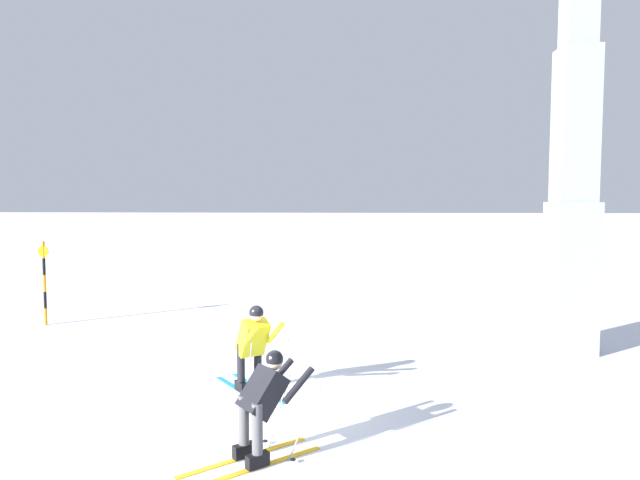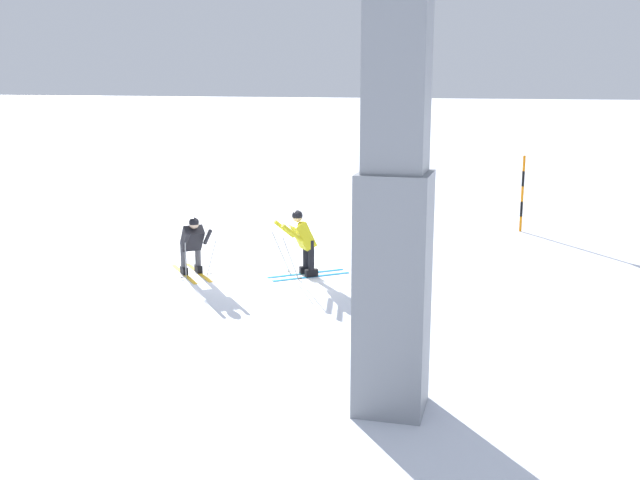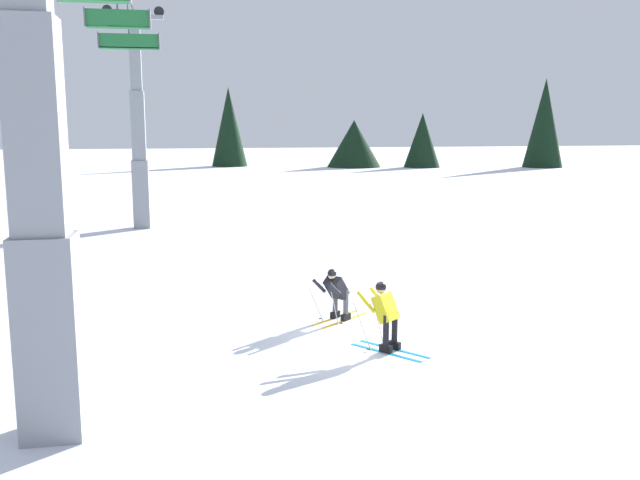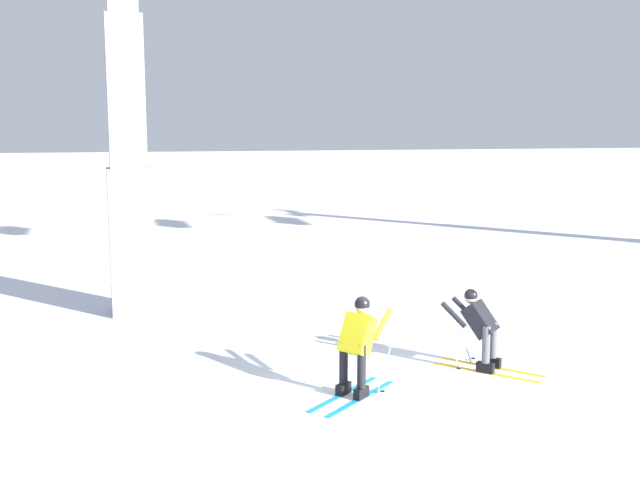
% 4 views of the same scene
% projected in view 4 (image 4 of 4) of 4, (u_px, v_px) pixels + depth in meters
% --- Properties ---
extents(ground_plane, '(260.00, 260.00, 0.00)m').
position_uv_depth(ground_plane, '(411.00, 393.00, 11.16)').
color(ground_plane, white).
extents(skier_carving_main, '(1.66, 1.44, 1.59)m').
position_uv_depth(skier_carving_main, '(358.00, 340.00, 10.99)').
color(skier_carving_main, '#198CCC').
rests_on(skier_carving_main, ground_plane).
extents(lift_tower_near, '(0.90, 2.84, 9.93)m').
position_uv_depth(lift_tower_near, '(127.00, 122.00, 15.49)').
color(lift_tower_near, gray).
rests_on(lift_tower_near, ground_plane).
extents(skier_distant_uphill, '(1.52, 1.66, 1.45)m').
position_uv_depth(skier_distant_uphill, '(480.00, 325.00, 12.20)').
color(skier_distant_uphill, yellow).
rests_on(skier_distant_uphill, ground_plane).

